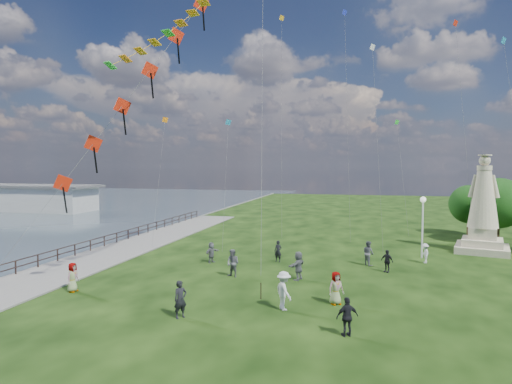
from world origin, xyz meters
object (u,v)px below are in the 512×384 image
(pier_pavilion, at_px, (15,197))
(statue, at_px, (483,216))
(lamppost, at_px, (423,214))
(person_7, at_px, (368,253))
(person_1, at_px, (233,263))
(person_6, at_px, (278,251))
(person_4, at_px, (336,288))
(person_3, at_px, (347,317))
(person_5, at_px, (211,252))
(person_11, at_px, (298,266))
(person_10, at_px, (73,277))
(person_2, at_px, (284,291))
(person_8, at_px, (425,253))
(person_0, at_px, (180,299))
(person_9, at_px, (387,261))

(pier_pavilion, distance_m, statue, 71.20)
(lamppost, height_order, person_7, lamppost)
(person_1, bearing_deg, person_6, 89.03)
(statue, relative_size, person_4, 4.73)
(person_3, height_order, person_5, person_3)
(pier_pavilion, relative_size, person_11, 16.54)
(person_3, xyz_separation_m, person_10, (-15.49, 2.81, 0.00))
(person_3, height_order, person_7, person_7)
(person_11, bearing_deg, person_4, 52.17)
(person_5, bearing_deg, lamppost, -50.55)
(person_3, bearing_deg, pier_pavilion, -63.85)
(person_2, height_order, person_3, person_2)
(person_11, bearing_deg, pier_pavilion, -101.41)
(lamppost, xyz_separation_m, person_11, (-8.50, -8.70, -2.57))
(lamppost, relative_size, person_4, 2.80)
(person_3, relative_size, person_8, 1.15)
(statue, height_order, lamppost, statue)
(person_5, bearing_deg, person_1, -122.43)
(person_8, relative_size, person_10, 0.87)
(person_6, relative_size, person_8, 1.10)
(person_8, height_order, person_11, person_11)
(person_3, bearing_deg, person_7, -121.43)
(person_0, relative_size, person_4, 1.04)
(pier_pavilion, bearing_deg, person_8, -23.95)
(person_8, relative_size, person_11, 0.81)
(person_0, height_order, person_1, person_1)
(pier_pavilion, xyz_separation_m, person_10, (41.71, -40.24, -1.00))
(person_11, bearing_deg, person_2, 22.25)
(person_2, bearing_deg, statue, -74.87)
(pier_pavilion, relative_size, lamppost, 6.22)
(person_7, bearing_deg, lamppost, -86.97)
(pier_pavilion, xyz_separation_m, person_11, (53.90, -34.59, -0.93))
(statue, height_order, person_5, statue)
(lamppost, height_order, person_2, lamppost)
(person_1, bearing_deg, person_2, -30.68)
(person_11, bearing_deg, person_0, -7.52)
(person_6, bearing_deg, person_5, -150.85)
(person_2, distance_m, person_11, 5.78)
(statue, bearing_deg, person_1, -129.80)
(pier_pavilion, height_order, person_2, pier_pavilion)
(lamppost, distance_m, person_4, 14.54)
(person_7, height_order, person_8, person_7)
(pier_pavilion, distance_m, person_1, 60.74)
(pier_pavilion, height_order, person_6, pier_pavilion)
(pier_pavilion, height_order, person_7, pier_pavilion)
(person_9, bearing_deg, person_3, -65.76)
(person_4, distance_m, person_7, 9.66)
(person_4, xyz_separation_m, person_7, (1.79, 9.49, 0.03))
(person_4, distance_m, person_11, 5.04)
(lamppost, distance_m, person_6, 11.73)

